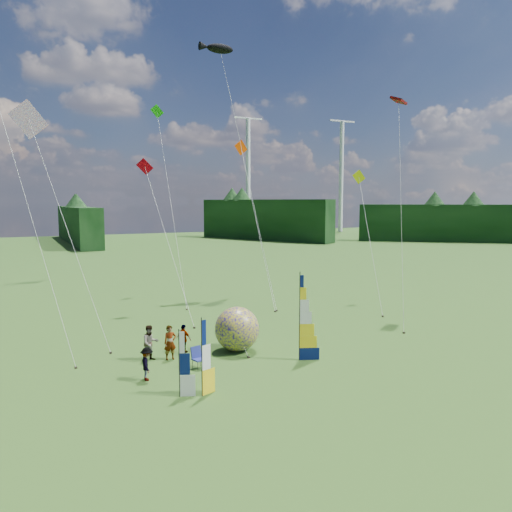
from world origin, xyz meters
name	(u,v)px	position (x,y,z in m)	size (l,w,h in m)	color
ground	(314,381)	(0.00, 0.00, 0.00)	(220.00, 220.00, 0.00)	#527C26
treeline_ring	(315,296)	(0.00, 0.00, 4.00)	(210.00, 210.00, 8.00)	#254C21
turbine_left	(341,177)	(70.00, 95.00, 15.00)	(8.00, 1.20, 30.00)	silver
turbine_right	(248,176)	(45.00, 102.00, 15.00)	(8.00, 1.20, 30.00)	silver
feather_banner_main	(300,318)	(1.02, 2.97, 2.26)	(1.23, 0.10, 4.51)	#071552
side_banner_left	(202,359)	(-5.23, 0.62, 1.65)	(0.93, 0.10, 3.31)	yellow
side_banner_far	(179,364)	(-6.11, 1.00, 1.42)	(0.86, 0.10, 2.85)	white
bol_inflatable	(237,329)	(-1.22, 5.94, 1.24)	(2.48, 2.48, 2.48)	#1C087F
spectator_a	(170,343)	(-5.01, 6.08, 0.91)	(0.67, 0.44, 1.83)	#66594C
spectator_b	(150,343)	(-5.99, 6.39, 0.94)	(0.91, 0.45, 1.88)	#66594C
spectator_c	(147,364)	(-6.87, 3.57, 0.78)	(1.00, 0.37, 1.56)	#66594C
spectator_d	(184,339)	(-4.00, 6.90, 0.79)	(0.92, 0.38, 1.58)	#66594C
camp_chair	(199,358)	(-4.14, 4.05, 0.54)	(0.63, 0.63, 1.09)	navy
kite_whale	(246,158)	(5.71, 19.59, 11.90)	(3.30, 14.60, 23.79)	black
kite_rainbow_delta	(67,214)	(-9.31, 11.71, 7.57)	(7.15, 10.27, 15.15)	#FF6D40
kite_parafoil	(402,194)	(11.80, 7.50, 8.81)	(8.01, 9.61, 17.61)	#AF0300
small_kite_red	(168,234)	(-2.26, 15.66, 6.01)	(3.19, 10.09, 12.02)	#C1000F
small_kite_orange	(256,215)	(6.12, 18.35, 7.16)	(3.85, 11.76, 14.31)	#FF4400
small_kite_yellow	(370,235)	(13.07, 12.27, 5.70)	(5.07, 9.06, 11.39)	#E4DA04
small_kite_pink	(28,198)	(-11.35, 9.96, 8.46)	(5.49, 8.52, 16.92)	#FB3B72
small_kite_green	(170,195)	(0.11, 22.76, 8.88)	(3.11, 13.16, 17.75)	#15AD0F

